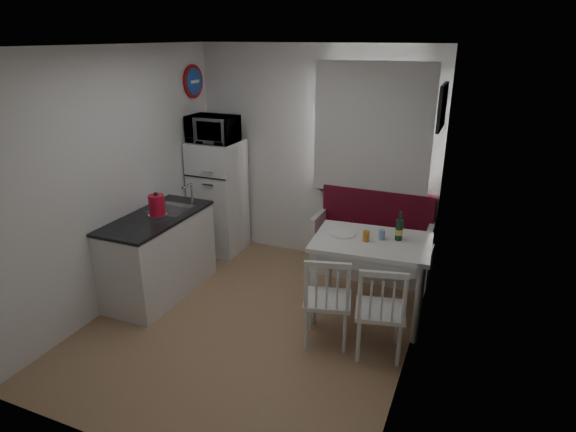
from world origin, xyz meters
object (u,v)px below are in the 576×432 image
at_px(kitchen_counter, 160,254).
at_px(chair_right, 379,303).
at_px(dining_table, 372,249).
at_px(chair_left, 325,293).
at_px(fridge, 219,197).
at_px(wine_bottle, 400,226).
at_px(microwave, 213,129).
at_px(bench, 372,247).
at_px(kettle, 157,205).

height_order(kitchen_counter, chair_right, kitchen_counter).
bearing_deg(dining_table, chair_left, -115.14).
bearing_deg(fridge, kitchen_counter, -90.90).
height_order(chair_right, wine_bottle, wine_bottle).
xyz_separation_m(chair_left, microwave, (-1.95, 1.46, 1.06)).
bearing_deg(kitchen_counter, fridge, 89.10).
relative_size(dining_table, fridge, 0.81).
bearing_deg(kitchen_counter, wine_bottle, 11.56).
height_order(kitchen_counter, microwave, microwave).
height_order(bench, microwave, microwave).
height_order(kitchen_counter, wine_bottle, kitchen_counter).
relative_size(kitchen_counter, bench, 0.96).
xyz_separation_m(bench, fridge, (-2.00, -0.11, 0.40)).
distance_m(chair_left, fridge, 2.47).
xyz_separation_m(microwave, wine_bottle, (2.43, -0.69, -0.63)).
distance_m(fridge, microwave, 0.89).
distance_m(chair_left, kettle, 1.99).
distance_m(kitchen_counter, fridge, 1.27).
relative_size(bench, chair_right, 2.75).
xyz_separation_m(kitchen_counter, chair_left, (1.97, -0.26, 0.10)).
bearing_deg(chair_right, bench, 92.03).
xyz_separation_m(dining_table, chair_right, (0.23, -0.66, -0.18)).
relative_size(bench, kettle, 5.25).
relative_size(bench, chair_left, 2.72).
height_order(chair_left, wine_bottle, wine_bottle).
xyz_separation_m(chair_right, wine_bottle, (0.00, 0.76, 0.42)).
distance_m(bench, chair_left, 1.63).
distance_m(chair_right, fridge, 2.86).
bearing_deg(kettle, kitchen_counter, 152.26).
distance_m(kitchen_counter, dining_table, 2.27).
relative_size(kitchen_counter, dining_table, 1.13).
height_order(kitchen_counter, chair_left, kitchen_counter).
xyz_separation_m(dining_table, microwave, (-2.20, 0.79, 0.87)).
height_order(bench, kettle, kettle).
bearing_deg(dining_table, kettle, -173.32).
xyz_separation_m(bench, dining_table, (0.20, -0.96, 0.41)).
bearing_deg(fridge, chair_right, -31.79).
bearing_deg(bench, microwave, -175.36).
bearing_deg(fridge, kettle, -88.65).
height_order(chair_left, chair_right, chair_right).
bearing_deg(chair_left, wine_bottle, 43.12).
height_order(dining_table, fridge, fridge).
relative_size(dining_table, kettle, 4.45).
relative_size(kettle, wine_bottle, 0.91).
distance_m(fridge, kettle, 1.31).
height_order(chair_left, fridge, fridge).
relative_size(microwave, kettle, 2.20).
distance_m(chair_right, microwave, 3.02).
bearing_deg(bench, chair_left, -91.73).
xyz_separation_m(fridge, microwave, (0.00, -0.05, 0.89)).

